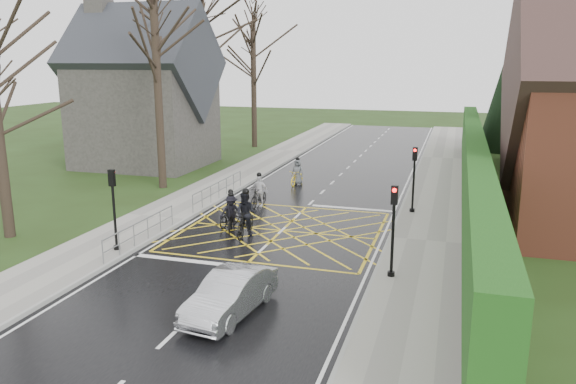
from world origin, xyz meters
The scene contains 22 objects.
ground centered at (0.00, 0.00, 0.00)m, with size 120.00×120.00×0.00m, color black.
road centered at (0.00, 0.00, 0.01)m, with size 9.00×80.00×0.01m, color black.
sidewalk_right centered at (6.00, 0.00, 0.07)m, with size 3.00×80.00×0.15m, color gray.
sidewalk_left centered at (-6.00, 0.00, 0.07)m, with size 3.00×80.00×0.15m, color gray.
stone_wall centered at (7.75, 6.00, 0.35)m, with size 0.50×38.00×0.70m, color slate.
hedge centered at (7.75, 6.00, 2.10)m, with size 0.90×38.00×2.80m, color #143E10.
conifer centered at (10.75, 26.00, 4.99)m, with size 4.60×4.60×10.00m.
church centered at (-13.54, 12.00, 4.93)m, with size 8.80×7.80×11.00m.
tree_near centered at (-9.00, 6.00, 7.91)m, with size 9.24×9.24×11.44m.
tree_mid centered at (-10.00, 14.00, 8.63)m, with size 10.08×10.08×12.48m.
tree_far centered at (-9.30, 22.00, 7.19)m, with size 8.40×8.40×10.40m.
railing_south centered at (-4.65, -3.50, 0.78)m, with size 0.05×5.04×1.03m.
railing_north centered at (-4.65, 4.00, 0.79)m, with size 0.05×6.04×1.03m.
traffic_light_ne centered at (5.10, 4.20, 1.66)m, with size 0.24×0.31×3.21m.
traffic_light_se centered at (5.10, -4.20, 1.66)m, with size 0.24×0.31×3.21m.
traffic_light_sw centered at (-5.10, -4.50, 1.66)m, with size 0.24×0.31×3.21m.
cyclist_rear centered at (-2.39, 0.11, 0.53)m, with size 0.82×1.74×1.63m.
cyclist_back centered at (-1.19, -1.15, 0.77)m, with size 0.93×2.04×2.03m.
cyclist_mid centered at (-2.13, -0.49, 0.60)m, with size 1.10×1.80×1.65m.
cyclist_front centered at (-2.29, 3.51, 0.64)m, with size 0.96×1.76×1.73m.
cyclist_lead centered at (-1.84, 8.88, 0.56)m, with size 0.78×1.73×1.63m.
car centered at (1.00, -8.10, 0.61)m, with size 1.29×3.71×1.22m, color #A8A9AF.
Camera 1 is at (6.87, -21.83, 7.11)m, focal length 35.00 mm.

